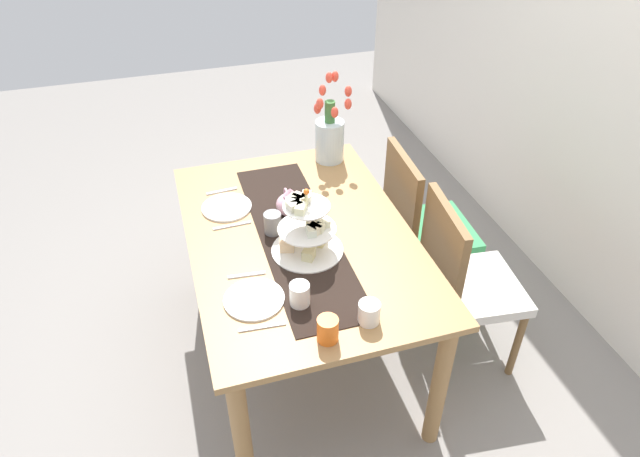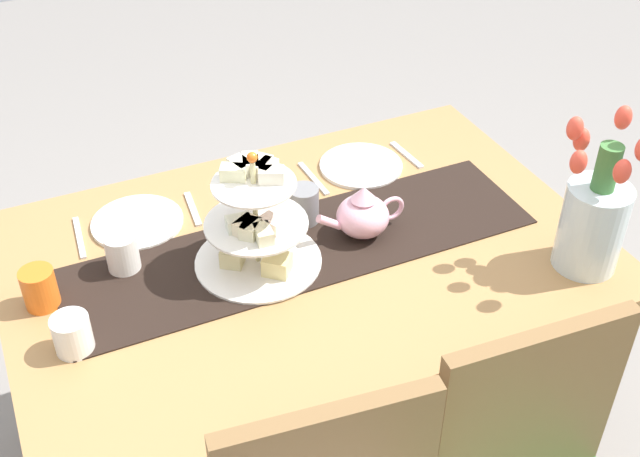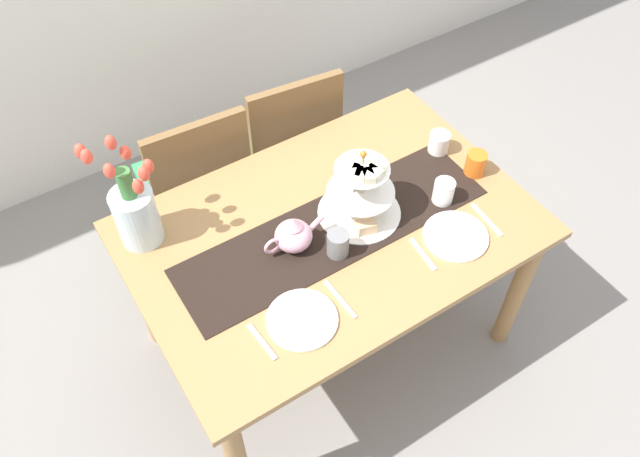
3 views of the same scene
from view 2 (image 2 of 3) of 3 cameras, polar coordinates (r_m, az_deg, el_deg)
The scene contains 16 objects.
ground_plane at distance 2.48m, azimuth -0.89°, elevation -15.26°, with size 8.00×8.00×0.00m, color gray.
dining_table at distance 2.01m, azimuth -1.06°, elevation -4.07°, with size 1.41×0.95×0.76m.
table_runner at distance 1.94m, azimuth -1.28°, elevation -1.25°, with size 1.16×0.32×0.00m, color black.
tiered_cake_stand at distance 1.83m, azimuth -4.57°, elevation 0.26°, with size 0.30×0.30×0.30m.
teapot at distance 1.95m, azimuth 3.10°, elevation 1.00°, with size 0.24×0.13×0.14m.
tulip_vase at distance 1.91m, azimuth 19.00°, elevation 0.89°, with size 0.21×0.20×0.44m.
cream_jug at distance 1.74m, azimuth -17.22°, elevation -7.20°, with size 0.08×0.08×0.09m, color white.
dinner_plate_left at distance 2.23m, azimuth 2.93°, elevation 4.49°, with size 0.23×0.23×0.01m, color white.
fork_left at distance 2.29m, azimuth 6.18°, elevation 5.24°, with size 0.02×0.15×0.01m, color silver.
knife_left at distance 2.18m, azimuth -0.48°, elevation 3.59°, with size 0.01×0.17×0.01m, color silver.
dinner_plate_right at distance 2.07m, azimuth -12.88°, elevation 0.44°, with size 0.23×0.23×0.01m, color white.
fork_right at distance 2.09m, azimuth -9.04°, elevation 1.39°, with size 0.02×0.15×0.01m, color silver.
knife_right at distance 2.05m, azimuth -16.75°, elevation -0.61°, with size 0.01×0.17×0.01m, color silver.
mug_grey at distance 2.00m, azimuth -1.16°, elevation 1.71°, with size 0.08×0.08×0.10m, color slate.
mug_white_text at distance 1.91m, azimuth -13.90°, elevation -1.69°, with size 0.08×0.08×0.10m, color white.
mug_orange at distance 1.86m, azimuth -19.34°, elevation -4.04°, with size 0.08×0.08×0.10m, color orange.
Camera 2 is at (0.59, 1.38, 1.97)m, focal length 44.95 mm.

